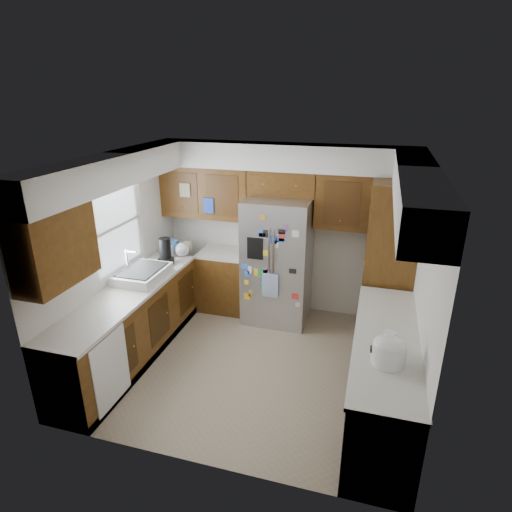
# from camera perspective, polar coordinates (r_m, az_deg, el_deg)

# --- Properties ---
(floor) EXTENTS (3.60, 3.60, 0.00)m
(floor) POSITION_cam_1_polar(r_m,az_deg,el_deg) (5.46, -0.33, -14.09)
(floor) COLOR gray
(floor) RESTS_ON ground
(room_shell) EXTENTS (3.64, 3.24, 2.52)m
(room_shell) POSITION_cam_1_polar(r_m,az_deg,el_deg) (5.02, -0.35, 5.78)
(room_shell) COLOR silver
(room_shell) RESTS_ON ground
(left_counter_run) EXTENTS (1.36, 3.20, 0.92)m
(left_counter_run) POSITION_cam_1_polar(r_m,az_deg,el_deg) (5.73, -13.54, -7.86)
(left_counter_run) COLOR #49290E
(left_counter_run) RESTS_ON ground
(right_counter_run) EXTENTS (0.63, 2.25, 0.92)m
(right_counter_run) POSITION_cam_1_polar(r_m,az_deg,el_deg) (4.69, 16.44, -15.53)
(right_counter_run) COLOR #49290E
(right_counter_run) RESTS_ON ground
(pantry) EXTENTS (0.60, 0.90, 2.15)m
(pantry) POSITION_cam_1_polar(r_m,az_deg,el_deg) (5.81, 17.31, -0.78)
(pantry) COLOR #49290E
(pantry) RESTS_ON ground
(fridge) EXTENTS (0.90, 0.79, 1.80)m
(fridge) POSITION_cam_1_polar(r_m,az_deg,el_deg) (6.06, 2.88, -0.67)
(fridge) COLOR #A1A1A6
(fridge) RESTS_ON ground
(bridge_cabinet) EXTENTS (0.96, 0.34, 0.35)m
(bridge_cabinet) POSITION_cam_1_polar(r_m,az_deg,el_deg) (5.96, 3.58, 9.75)
(bridge_cabinet) COLOR #49290E
(bridge_cabinet) RESTS_ON fridge
(fridge_top_items) EXTENTS (0.83, 0.32, 0.27)m
(fridge_top_items) POSITION_cam_1_polar(r_m,az_deg,el_deg) (5.90, 3.16, 12.62)
(fridge_top_items) COLOR #1F519D
(fridge_top_items) RESTS_ON bridge_cabinet
(sink_assembly) EXTENTS (0.52, 0.70, 0.37)m
(sink_assembly) POSITION_cam_1_polar(r_m,az_deg,el_deg) (5.61, -14.92, -2.30)
(sink_assembly) COLOR white
(sink_assembly) RESTS_ON left_counter_run
(left_counter_clutter) EXTENTS (0.38, 0.87, 0.38)m
(left_counter_clutter) POSITION_cam_1_polar(r_m,az_deg,el_deg) (6.14, -11.08, 0.74)
(left_counter_clutter) COLOR black
(left_counter_clutter) RESTS_ON left_counter_run
(rice_cooker) EXTENTS (0.30, 0.29, 0.26)m
(rice_cooker) POSITION_cam_1_polar(r_m,az_deg,el_deg) (3.97, 17.31, -11.88)
(rice_cooker) COLOR white
(rice_cooker) RESTS_ON right_counter_run
(paper_towel) EXTENTS (0.11, 0.11, 0.26)m
(paper_towel) POSITION_cam_1_polar(r_m,az_deg,el_deg) (4.05, 17.25, -11.26)
(paper_towel) COLOR white
(paper_towel) RESTS_ON right_counter_run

